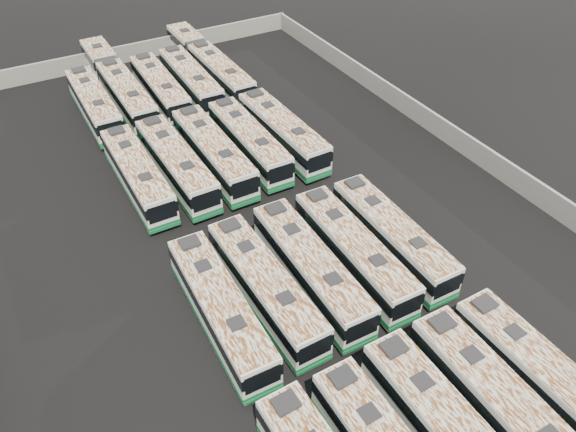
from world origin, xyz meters
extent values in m
plane|color=black|center=(0.00, 0.00, 0.00)|extent=(140.00, 140.00, 0.00)
cube|color=slate|center=(0.00, 36.30, 1.10)|extent=(45.20, 0.30, 2.20)
cube|color=slate|center=(22.30, 0.00, 1.10)|extent=(0.30, 73.20, 2.20)
cube|color=black|center=(-7.24, -17.57, 3.47)|extent=(1.40, 1.20, 0.27)
cube|color=black|center=(-3.66, -20.26, 3.42)|extent=(1.01, 1.01, 0.15)
cube|color=black|center=(-3.68, -17.72, 3.47)|extent=(1.38, 1.17, 0.28)
cylinder|color=black|center=(-4.80, -19.00, 0.53)|extent=(0.30, 1.06, 1.06)
cylinder|color=black|center=(-2.54, -18.98, 0.53)|extent=(0.30, 1.06, 1.06)
cube|color=beige|center=(0.07, -23.04, 3.40)|extent=(2.72, 12.79, 0.08)
cube|color=black|center=(0.05, -20.17, 3.51)|extent=(1.04, 1.04, 0.15)
cube|color=black|center=(0.04, -17.56, 3.56)|extent=(1.42, 1.20, 0.28)
cylinder|color=black|center=(-1.12, -18.87, 0.54)|extent=(0.31, 1.09, 1.09)
cylinder|color=black|center=(1.21, -18.86, 0.54)|extent=(0.31, 1.09, 1.09)
cube|color=silver|center=(3.68, -23.09, 1.89)|extent=(2.85, 13.15, 3.01)
cube|color=#146236|center=(3.68, -23.09, 0.79)|extent=(2.90, 13.20, 0.46)
cube|color=black|center=(3.68, -23.09, 2.38)|extent=(2.91, 13.21, 1.01)
cube|color=beige|center=(3.68, -23.09, 3.42)|extent=(2.80, 12.88, 0.08)
cube|color=black|center=(3.71, -20.20, 3.53)|extent=(1.05, 1.05, 0.15)
cube|color=black|center=(3.73, -17.58, 3.59)|extent=(1.43, 1.22, 0.28)
cylinder|color=black|center=(2.55, -18.88, 0.55)|extent=(0.32, 1.10, 1.09)
cylinder|color=black|center=(4.89, -18.90, 0.55)|extent=(0.32, 1.10, 1.09)
cube|color=silver|center=(7.30, -22.95, 1.81)|extent=(2.82, 12.66, 2.89)
cube|color=#146236|center=(7.30, -22.95, 0.76)|extent=(2.87, 12.71, 0.44)
cube|color=black|center=(7.30, -22.95, 2.29)|extent=(2.88, 12.72, 0.97)
cube|color=beige|center=(7.30, -22.95, 3.29)|extent=(2.77, 12.40, 0.07)
cube|color=black|center=(7.26, -20.18, 3.40)|extent=(1.01, 1.01, 0.15)
cube|color=black|center=(7.22, -17.65, 3.45)|extent=(1.38, 1.18, 0.27)
cylinder|color=black|center=(6.12, -18.93, 0.53)|extent=(0.31, 1.06, 1.05)
cylinder|color=black|center=(8.37, -18.90, 0.53)|extent=(0.31, 1.06, 1.05)
cube|color=silver|center=(-7.12, -8.47, 1.84)|extent=(2.99, 12.87, 2.94)
cube|color=#146236|center=(-7.12, -8.47, 0.77)|extent=(3.05, 12.92, 0.45)
cube|color=black|center=(-7.12, -8.47, 2.33)|extent=(3.06, 12.93, 0.98)
cube|color=black|center=(-7.28, -14.90, 2.19)|extent=(2.35, 0.12, 1.55)
cube|color=#146236|center=(-7.28, -14.90, 0.56)|extent=(2.67, 0.17, 0.30)
cube|color=beige|center=(-7.12, -8.47, 3.34)|extent=(2.93, 12.62, 0.07)
cube|color=black|center=(-7.19, -11.29, 3.45)|extent=(1.04, 1.04, 0.15)
cube|color=black|center=(-7.05, -5.66, 3.45)|extent=(1.04, 1.04, 0.15)
cube|color=black|center=(-6.98, -3.10, 3.50)|extent=(1.42, 1.21, 0.28)
cylinder|color=black|center=(-8.36, -12.54, 0.53)|extent=(0.33, 1.07, 1.07)
cylinder|color=black|center=(-6.08, -12.60, 0.53)|extent=(0.33, 1.07, 1.07)
cylinder|color=black|center=(-8.15, -4.35, 0.53)|extent=(0.33, 1.07, 1.07)
cylinder|color=black|center=(-5.87, -4.41, 0.53)|extent=(0.33, 1.07, 1.07)
cube|color=silver|center=(-3.59, -8.18, 1.84)|extent=(2.87, 12.86, 2.94)
cube|color=#146236|center=(-3.59, -8.18, 0.77)|extent=(2.92, 12.91, 0.45)
cube|color=black|center=(-3.59, -8.18, 2.33)|extent=(2.93, 12.92, 0.98)
cube|color=black|center=(-3.49, -14.61, 2.19)|extent=(2.35, 0.10, 1.55)
cube|color=#146236|center=(-3.49, -14.61, 0.56)|extent=(2.67, 0.14, 0.30)
cube|color=beige|center=(-3.59, -8.18, 3.34)|extent=(2.81, 12.61, 0.07)
cube|color=black|center=(-3.55, -11.00, 3.45)|extent=(1.03, 1.03, 0.15)
cube|color=black|center=(-3.64, -5.36, 3.45)|extent=(1.03, 1.03, 0.15)
cube|color=black|center=(-3.68, -2.79, 3.51)|extent=(1.41, 1.20, 0.28)
cylinder|color=black|center=(-4.67, -12.30, 0.53)|extent=(0.32, 1.07, 1.07)
cylinder|color=black|center=(-2.39, -12.27, 0.53)|extent=(0.32, 1.07, 1.07)
cylinder|color=black|center=(-4.80, -4.09, 0.53)|extent=(0.32, 1.07, 1.07)
cylinder|color=black|center=(-2.51, -4.06, 0.53)|extent=(0.32, 1.07, 1.07)
cube|color=silver|center=(0.05, -8.24, 1.87)|extent=(2.96, 13.06, 2.98)
cube|color=#146236|center=(0.05, -8.24, 0.78)|extent=(3.01, 13.11, 0.46)
cube|color=black|center=(0.05, -8.24, 2.36)|extent=(3.02, 13.12, 1.00)
cube|color=black|center=(-0.08, -14.77, 2.22)|extent=(2.39, 0.11, 1.57)
cube|color=#146236|center=(-0.08, -14.77, 0.56)|extent=(2.71, 0.15, 0.30)
cube|color=beige|center=(0.05, -8.24, 3.39)|extent=(2.90, 12.80, 0.08)
cube|color=black|center=(-0.01, -11.10, 3.50)|extent=(1.05, 1.05, 0.15)
cube|color=black|center=(0.10, -5.38, 3.50)|extent=(1.05, 1.05, 0.15)
cube|color=black|center=(0.15, -2.78, 3.56)|extent=(1.43, 1.22, 0.28)
cylinder|color=black|center=(-1.19, -12.38, 0.54)|extent=(0.32, 1.09, 1.08)
cylinder|color=black|center=(1.13, -12.43, 0.54)|extent=(0.32, 1.09, 1.08)
cylinder|color=black|center=(-1.03, -4.06, 0.54)|extent=(0.32, 1.09, 1.08)
cylinder|color=black|center=(1.29, -4.10, 0.54)|extent=(0.32, 1.09, 1.08)
cube|color=silver|center=(3.74, -8.28, 1.85)|extent=(2.93, 12.90, 2.94)
cube|color=#146236|center=(3.74, -8.28, 0.77)|extent=(2.98, 12.95, 0.45)
cube|color=black|center=(3.74, -8.28, 2.33)|extent=(2.99, 12.96, 0.98)
cube|color=black|center=(3.61, -14.72, 2.19)|extent=(2.36, 0.11, 1.55)
cube|color=#146236|center=(3.61, -14.72, 0.56)|extent=(2.68, 0.15, 0.30)
cube|color=beige|center=(3.74, -8.28, 3.35)|extent=(2.87, 12.64, 0.07)
cube|color=black|center=(3.68, -11.10, 3.46)|extent=(1.04, 1.04, 0.15)
cube|color=black|center=(3.79, -5.45, 3.46)|extent=(1.04, 1.04, 0.15)
cube|color=black|center=(3.85, -2.88, 3.51)|extent=(1.41, 1.20, 0.28)
cylinder|color=black|center=(2.51, -12.37, 0.54)|extent=(0.32, 1.08, 1.07)
cylinder|color=black|center=(4.80, -12.41, 0.54)|extent=(0.32, 1.08, 1.07)
cylinder|color=black|center=(2.67, -4.15, 0.54)|extent=(0.32, 1.08, 1.07)
cylinder|color=black|center=(4.97, -4.19, 0.54)|extent=(0.32, 1.08, 1.07)
cube|color=silver|center=(7.34, -8.26, 1.82)|extent=(2.79, 12.66, 2.89)
cube|color=#146236|center=(7.34, -8.26, 0.76)|extent=(2.84, 12.71, 0.44)
cube|color=black|center=(7.34, -8.26, 2.29)|extent=(2.85, 12.72, 0.97)
cube|color=black|center=(7.25, -14.59, 2.16)|extent=(2.32, 0.09, 1.53)
cube|color=#146236|center=(7.25, -14.59, 0.55)|extent=(2.63, 0.13, 0.29)
cube|color=beige|center=(7.34, -8.26, 3.29)|extent=(2.74, 12.41, 0.07)
cube|color=black|center=(7.30, -11.04, 3.40)|extent=(1.01, 1.01, 0.15)
cube|color=black|center=(7.37, -5.48, 3.40)|extent=(1.01, 1.01, 0.15)
cube|color=black|center=(7.40, -2.95, 3.45)|extent=(1.38, 1.18, 0.27)
cylinder|color=black|center=(6.16, -12.29, 0.53)|extent=(0.31, 1.06, 1.05)
cylinder|color=black|center=(8.41, -12.32, 0.53)|extent=(0.31, 1.06, 1.05)
cylinder|color=black|center=(6.26, -4.20, 0.53)|extent=(0.31, 1.06, 1.05)
cylinder|color=black|center=(8.51, -4.23, 0.53)|extent=(0.31, 1.06, 1.05)
cube|color=silver|center=(-7.13, 9.13, 1.84)|extent=(2.67, 12.79, 2.93)
cube|color=#146236|center=(-7.13, 9.13, 0.77)|extent=(2.72, 12.84, 0.45)
cube|color=black|center=(-7.13, 9.13, 2.32)|extent=(2.73, 12.85, 0.98)
cube|color=black|center=(-7.13, 2.71, 2.18)|extent=(2.34, 0.06, 1.55)
cube|color=#146236|center=(-7.13, 2.71, 0.55)|extent=(2.66, 0.10, 0.30)
cube|color=beige|center=(-7.13, 9.13, 3.34)|extent=(2.61, 12.53, 0.07)
cube|color=black|center=(-7.13, 6.31, 3.44)|extent=(1.01, 1.01, 0.15)
cube|color=black|center=(-7.13, 11.94, 3.44)|extent=(1.01, 1.01, 0.15)
cube|color=black|center=(-7.13, 14.50, 3.50)|extent=(1.39, 1.17, 0.28)
cylinder|color=black|center=(-8.27, 5.03, 0.53)|extent=(0.30, 1.07, 1.07)
cylinder|color=black|center=(-5.99, 5.03, 0.53)|extent=(0.30, 1.07, 1.07)
cylinder|color=black|center=(-8.27, 13.22, 0.53)|extent=(0.30, 1.07, 1.07)
cylinder|color=black|center=(-5.99, 13.22, 0.53)|extent=(0.30, 1.07, 1.07)
cube|color=silver|center=(-3.62, 8.90, 1.89)|extent=(2.99, 13.20, 3.01)
cube|color=#146236|center=(-3.62, 8.90, 0.79)|extent=(3.04, 13.26, 0.46)
cube|color=black|center=(-3.62, 8.90, 2.39)|extent=(3.05, 13.27, 1.01)
cube|color=black|center=(-3.49, 2.30, 2.25)|extent=(2.41, 0.11, 1.59)
cube|color=#146236|center=(-3.49, 2.30, 0.57)|extent=(2.74, 0.15, 0.31)
cube|color=beige|center=(-3.62, 8.90, 3.43)|extent=(2.93, 12.94, 0.08)
cube|color=black|center=(-3.56, 6.01, 3.54)|extent=(1.06, 1.06, 0.15)
cube|color=black|center=(-3.67, 11.79, 3.54)|extent=(1.06, 1.06, 0.15)
cube|color=black|center=(-3.72, 14.42, 3.60)|extent=(1.45, 1.23, 0.29)
cylinder|color=black|center=(-4.71, 4.67, 0.55)|extent=(0.33, 1.10, 1.10)
cylinder|color=black|center=(-2.37, 4.71, 0.55)|extent=(0.33, 1.10, 1.10)
cylinder|color=black|center=(-4.87, 13.09, 0.55)|extent=(0.33, 1.10, 1.10)
cylinder|color=black|center=(-2.52, 13.13, 0.55)|extent=(0.33, 1.10, 1.10)
cube|color=silver|center=(0.01, 8.93, 1.90)|extent=(2.79, 13.25, 3.03)
cube|color=#146236|center=(0.01, 8.93, 0.79)|extent=(2.84, 13.30, 0.46)
cube|color=black|center=(0.01, 8.93, 2.41)|extent=(2.85, 13.31, 1.02)
cube|color=black|center=(0.03, 2.29, 2.26)|extent=(2.43, 0.07, 1.60)
cube|color=#146236|center=(0.03, 2.29, 0.57)|extent=(2.76, 0.11, 0.31)
cube|color=beige|center=(0.01, 8.93, 3.45)|extent=(2.73, 12.98, 0.08)
cube|color=black|center=(0.02, 6.02, 3.56)|extent=(1.05, 1.05, 0.15)
cube|color=black|center=(0.01, 11.84, 3.56)|extent=(1.05, 1.05, 0.15)
cube|color=black|center=(0.00, 14.49, 3.62)|extent=(1.44, 1.22, 0.29)
cylinder|color=black|center=(-1.16, 4.69, 0.55)|extent=(0.31, 1.10, 1.10)
cylinder|color=black|center=(1.20, 4.70, 0.55)|extent=(0.31, 1.10, 1.10)
cylinder|color=black|center=(-1.18, 13.17, 0.55)|extent=(0.31, 1.10, 1.10)
cylinder|color=black|center=(1.18, 13.17, 0.55)|extent=(0.31, 1.10, 1.10)
cube|color=silver|center=(3.75, 9.14, 1.85)|extent=(2.80, 12.87, 2.94)
cube|color=#146236|center=(3.75, 9.14, 0.77)|extent=(2.85, 12.92, 0.45)
cube|color=black|center=(3.75, 9.14, 2.33)|extent=(2.86, 12.93, 0.98)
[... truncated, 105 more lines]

